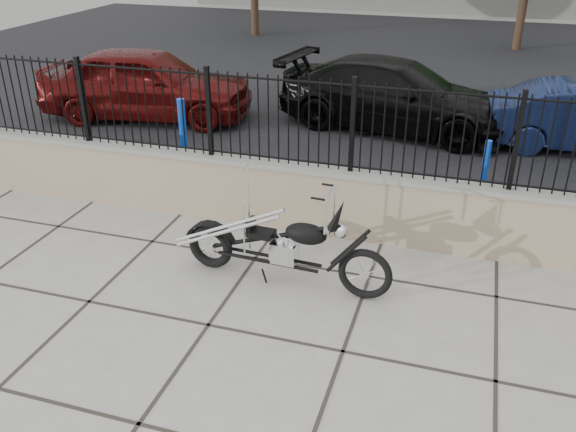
# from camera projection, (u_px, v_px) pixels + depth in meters

# --- Properties ---
(ground_plane) EXTENTS (90.00, 90.00, 0.00)m
(ground_plane) POSITION_uv_depth(u_px,v_px,m) (208.00, 325.00, 6.64)
(ground_plane) COLOR #99968E
(ground_plane) RESTS_ON ground
(parking_lot) EXTENTS (30.00, 30.00, 0.00)m
(parking_lot) POSITION_uv_depth(u_px,v_px,m) (388.00, 70.00, 17.31)
(parking_lot) COLOR black
(parking_lot) RESTS_ON ground
(retaining_wall) EXTENTS (14.00, 0.36, 0.96)m
(retaining_wall) POSITION_uv_depth(u_px,v_px,m) (279.00, 194.00, 8.56)
(retaining_wall) COLOR gray
(retaining_wall) RESTS_ON ground_plane
(iron_fence) EXTENTS (14.00, 0.08, 1.20)m
(iron_fence) POSITION_uv_depth(u_px,v_px,m) (278.00, 120.00, 8.07)
(iron_fence) COLOR black
(iron_fence) RESTS_ON retaining_wall
(chopper_motorcycle) EXTENTS (2.49, 0.58, 1.48)m
(chopper_motorcycle) POSITION_uv_depth(u_px,v_px,m) (280.00, 227.00, 7.11)
(chopper_motorcycle) COLOR black
(chopper_motorcycle) RESTS_ON ground_plane
(car_red) EXTENTS (4.70, 2.47, 1.52)m
(car_red) POSITION_uv_depth(u_px,v_px,m) (147.00, 83.00, 12.97)
(car_red) COLOR #500C0B
(car_red) RESTS_ON parking_lot
(car_black) EXTENTS (5.07, 2.75, 1.40)m
(car_black) POSITION_uv_depth(u_px,v_px,m) (396.00, 95.00, 12.34)
(car_black) COLOR black
(car_black) RESTS_ON parking_lot
(bollard_a) EXTENTS (0.17, 0.17, 1.12)m
(bollard_a) POSITION_uv_depth(u_px,v_px,m) (183.00, 130.00, 10.82)
(bollard_a) COLOR #0B5CA7
(bollard_a) RESTS_ON ground_plane
(bollard_b) EXTENTS (0.12, 0.12, 0.87)m
(bollard_b) POSITION_uv_depth(u_px,v_px,m) (485.00, 167.00, 9.60)
(bollard_b) COLOR #0B2CB1
(bollard_b) RESTS_ON ground_plane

